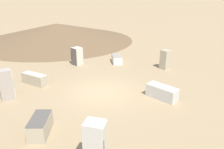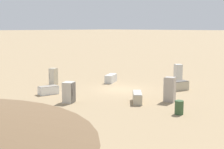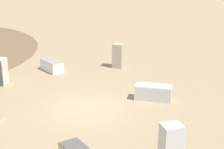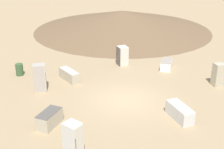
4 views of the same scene
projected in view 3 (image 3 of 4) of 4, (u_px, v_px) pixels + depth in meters
name	position (u px, v px, depth m)	size (l,w,h in m)	color
ground_plane	(85.00, 109.00, 17.87)	(1000.00, 1000.00, 0.00)	#9E8460
discarded_fridge_1	(153.00, 92.00, 18.87)	(1.45, 1.95, 0.77)	silver
discarded_fridge_3	(171.00, 149.00, 12.68)	(0.93, 0.89, 1.84)	silver
discarded_fridge_6	(118.00, 56.00, 23.65)	(0.78, 0.81, 1.54)	#B2A88E
discarded_fridge_7	(52.00, 66.00, 23.13)	(1.02, 1.63, 0.67)	white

